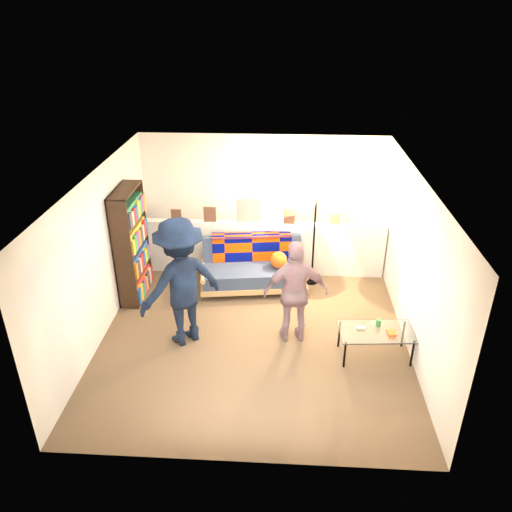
{
  "coord_description": "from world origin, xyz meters",
  "views": [
    {
      "loc": [
        0.4,
        -6.31,
        4.5
      ],
      "look_at": [
        0.0,
        0.4,
        1.05
      ],
      "focal_mm": 35.0,
      "sensor_mm": 36.0,
      "label": 1
    }
  ],
  "objects_px": {
    "futon_sofa": "(254,268)",
    "floor_lamp": "(315,222)",
    "person_right": "(296,292)",
    "bookshelf": "(132,248)",
    "coffee_table": "(377,333)",
    "person_left": "(181,283)"
  },
  "relations": [
    {
      "from": "futon_sofa",
      "to": "floor_lamp",
      "type": "xyz_separation_m",
      "value": [
        1.03,
        0.24,
        0.8
      ]
    },
    {
      "from": "futon_sofa",
      "to": "floor_lamp",
      "type": "height_order",
      "value": "floor_lamp"
    },
    {
      "from": "floor_lamp",
      "to": "person_right",
      "type": "relative_size",
      "value": 1.04
    },
    {
      "from": "floor_lamp",
      "to": "bookshelf",
      "type": "bearing_deg",
      "value": -168.51
    },
    {
      "from": "coffee_table",
      "to": "person_left",
      "type": "xyz_separation_m",
      "value": [
        -2.75,
        0.25,
        0.56
      ]
    },
    {
      "from": "bookshelf",
      "to": "coffee_table",
      "type": "bearing_deg",
      "value": -21.0
    },
    {
      "from": "coffee_table",
      "to": "person_right",
      "type": "distance_m",
      "value": 1.25
    },
    {
      "from": "person_right",
      "to": "person_left",
      "type": "bearing_deg",
      "value": -3.99
    },
    {
      "from": "futon_sofa",
      "to": "person_left",
      "type": "distance_m",
      "value": 1.94
    },
    {
      "from": "futon_sofa",
      "to": "coffee_table",
      "type": "relative_size",
      "value": 1.78
    },
    {
      "from": "futon_sofa",
      "to": "floor_lamp",
      "type": "relative_size",
      "value": 1.16
    },
    {
      "from": "futon_sofa",
      "to": "person_left",
      "type": "height_order",
      "value": "person_left"
    },
    {
      "from": "person_left",
      "to": "person_right",
      "type": "xyz_separation_m",
      "value": [
        1.62,
        0.11,
        -0.17
      ]
    },
    {
      "from": "person_right",
      "to": "bookshelf",
      "type": "bearing_deg",
      "value": -30.39
    },
    {
      "from": "bookshelf",
      "to": "coffee_table",
      "type": "xyz_separation_m",
      "value": [
        3.82,
        -1.46,
        -0.48
      ]
    },
    {
      "from": "bookshelf",
      "to": "person_left",
      "type": "relative_size",
      "value": 0.98
    },
    {
      "from": "bookshelf",
      "to": "floor_lamp",
      "type": "height_order",
      "value": "bookshelf"
    },
    {
      "from": "futon_sofa",
      "to": "person_left",
      "type": "xyz_separation_m",
      "value": [
        -0.93,
        -1.59,
        0.6
      ]
    },
    {
      "from": "person_right",
      "to": "coffee_table",
      "type": "bearing_deg",
      "value": 154.32
    },
    {
      "from": "floor_lamp",
      "to": "person_right",
      "type": "distance_m",
      "value": 1.79
    },
    {
      "from": "coffee_table",
      "to": "person_left",
      "type": "bearing_deg",
      "value": 174.89
    },
    {
      "from": "floor_lamp",
      "to": "person_right",
      "type": "height_order",
      "value": "floor_lamp"
    }
  ]
}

